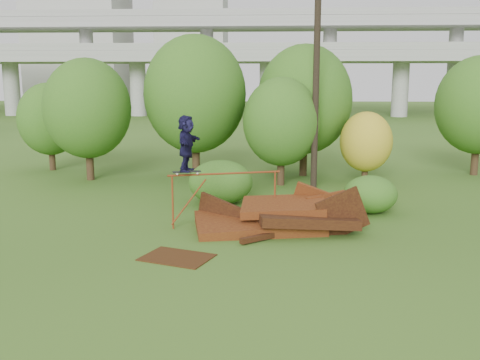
{
  "coord_description": "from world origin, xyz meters",
  "views": [
    {
      "loc": [
        0.05,
        -14.52,
        4.63
      ],
      "look_at": [
        -0.8,
        2.0,
        1.6
      ],
      "focal_mm": 40.0,
      "sensor_mm": 36.0,
      "label": 1
    }
  ],
  "objects_px": {
    "skater": "(186,143)",
    "flat_plate": "(177,257)",
    "utility_pole": "(317,59)",
    "scrap_pile": "(276,218)"
  },
  "relations": [
    {
      "from": "flat_plate",
      "to": "utility_pole",
      "type": "distance_m",
      "value": 12.15
    },
    {
      "from": "utility_pole",
      "to": "scrap_pile",
      "type": "bearing_deg",
      "value": -104.48
    },
    {
      "from": "skater",
      "to": "utility_pole",
      "type": "xyz_separation_m",
      "value": [
        4.6,
        6.83,
        2.86
      ]
    },
    {
      "from": "skater",
      "to": "utility_pole",
      "type": "height_order",
      "value": "utility_pole"
    },
    {
      "from": "utility_pole",
      "to": "flat_plate",
      "type": "bearing_deg",
      "value": -114.38
    },
    {
      "from": "flat_plate",
      "to": "utility_pole",
      "type": "xyz_separation_m",
      "value": [
        4.45,
        9.82,
        5.59
      ]
    },
    {
      "from": "skater",
      "to": "flat_plate",
      "type": "height_order",
      "value": "skater"
    },
    {
      "from": "skater",
      "to": "utility_pole",
      "type": "relative_size",
      "value": 0.16
    },
    {
      "from": "skater",
      "to": "flat_plate",
      "type": "xyz_separation_m",
      "value": [
        0.15,
        -3.0,
        -2.73
      ]
    },
    {
      "from": "scrap_pile",
      "to": "utility_pole",
      "type": "relative_size",
      "value": 0.51
    }
  ]
}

